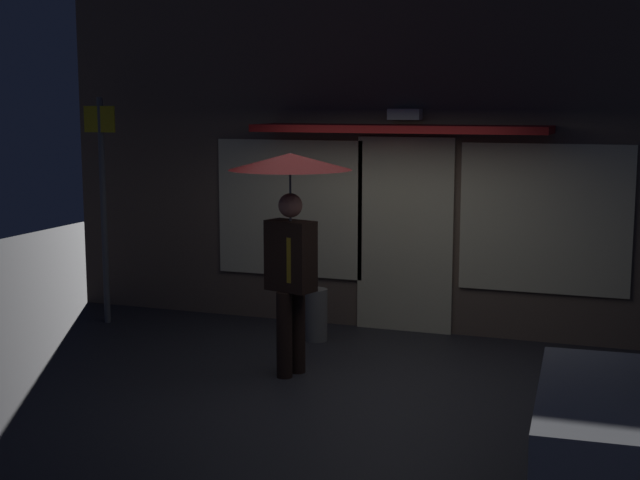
% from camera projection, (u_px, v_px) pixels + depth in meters
% --- Properties ---
extents(ground_plane, '(18.00, 18.00, 0.00)m').
position_uv_depth(ground_plane, '(344.00, 386.00, 8.22)').
color(ground_plane, '#26262B').
extents(building_facade, '(8.50, 1.00, 4.20)m').
position_uv_depth(building_facade, '(410.00, 147.00, 10.08)').
color(building_facade, brown).
rests_on(building_facade, ground).
extents(person_with_umbrella, '(1.15, 1.15, 2.12)m').
position_uv_depth(person_with_umbrella, '(290.00, 205.00, 8.33)').
color(person_with_umbrella, black).
rests_on(person_with_umbrella, ground).
extents(street_sign_post, '(0.40, 0.07, 2.64)m').
position_uv_depth(street_sign_post, '(103.00, 198.00, 10.39)').
color(street_sign_post, '#595B60').
rests_on(street_sign_post, ground).
extents(sidewalk_bollard, '(0.25, 0.25, 0.57)m').
position_uv_depth(sidewalk_bollard, '(316.00, 315.00, 9.77)').
color(sidewalk_bollard, slate).
rests_on(sidewalk_bollard, ground).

